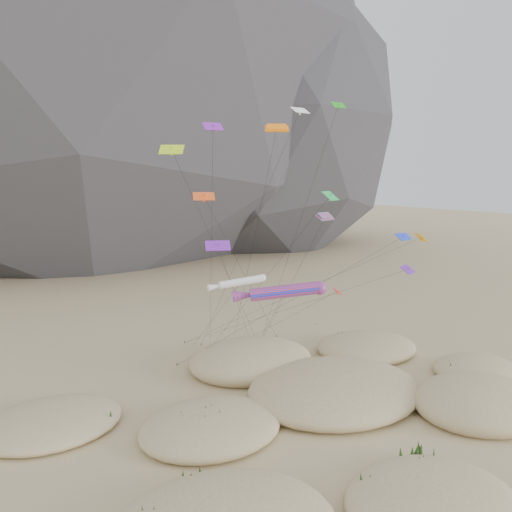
{
  "coord_description": "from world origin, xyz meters",
  "views": [
    {
      "loc": [
        -28.0,
        -30.97,
        21.34
      ],
      "look_at": [
        -2.0,
        12.0,
        13.33
      ],
      "focal_mm": 35.0,
      "sensor_mm": 36.0,
      "label": 1
    }
  ],
  "objects": [
    {
      "name": "kite_stakes",
      "position": [
        2.01,
        23.46,
        0.15
      ],
      "size": [
        23.55,
        6.88,
        0.3
      ],
      "color": "#3F2D1E",
      "rests_on": "ground"
    },
    {
      "name": "dunes",
      "position": [
        -0.54,
        3.2,
        0.72
      ],
      "size": [
        52.58,
        38.32,
        3.89
      ],
      "color": "#CCB789",
      "rests_on": "ground"
    },
    {
      "name": "dune_grass",
      "position": [
        -1.91,
        3.53,
        0.82
      ],
      "size": [
        41.85,
        28.2,
        1.52
      ],
      "color": "black",
      "rests_on": "ground"
    },
    {
      "name": "delta_kites",
      "position": [
        3.42,
        11.38,
        18.4
      ],
      "size": [
        29.92,
        22.19,
        29.88
      ],
      "color": "purple",
      "rests_on": "ground"
    },
    {
      "name": "ground",
      "position": [
        0.0,
        0.0,
        0.0
      ],
      "size": [
        500.0,
        500.0,
        0.0
      ],
      "primitive_type": "plane",
      "color": "#CCB789",
      "rests_on": "ground"
    },
    {
      "name": "multi_parafoil",
      "position": [
        7.9,
        13.37,
        16.71
      ],
      "size": [
        2.65,
        11.58,
        17.34
      ],
      "color": "red",
      "rests_on": "ground"
    },
    {
      "name": "rainbow_tube_kite",
      "position": [
        -2.24,
        6.92,
        10.63
      ],
      "size": [
        10.43,
        16.5,
        11.63
      ],
      "color": "#FF3B1A",
      "rests_on": "ground"
    },
    {
      "name": "white_tube_kite",
      "position": [
        -4.23,
        11.63,
        10.9
      ],
      "size": [
        6.26,
        14.52,
        11.53
      ],
      "color": "silver",
      "rests_on": "ground"
    },
    {
      "name": "orange_parafoil",
      "position": [
        0.37,
        12.05,
        25.75
      ],
      "size": [
        4.35,
        15.73,
        26.6
      ],
      "color": "orange",
      "rests_on": "ground"
    }
  ]
}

